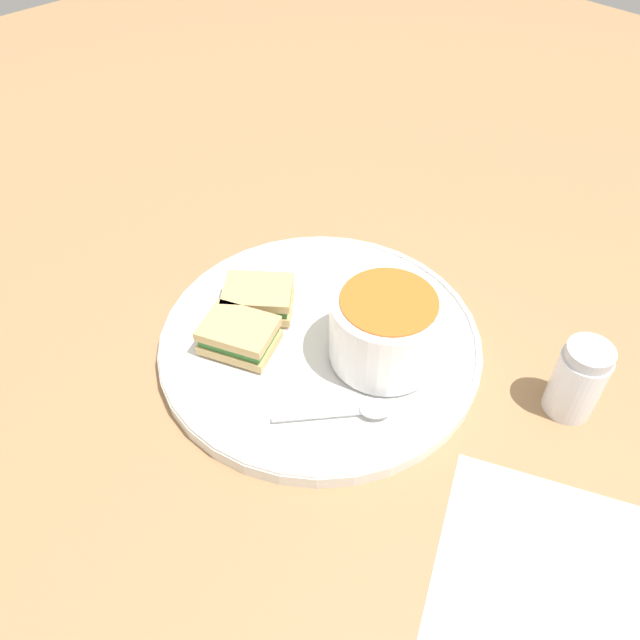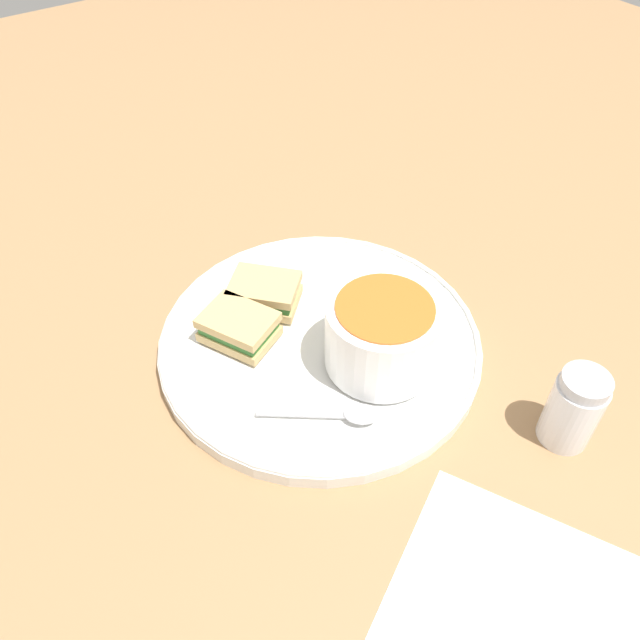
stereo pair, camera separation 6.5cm
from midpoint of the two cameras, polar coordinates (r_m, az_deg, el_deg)
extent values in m
plane|color=#9E754C|center=(0.68, 2.73, -2.60)|extent=(2.40, 2.40, 0.00)
cylinder|color=white|center=(0.68, 2.76, -2.16)|extent=(0.35, 0.35, 0.02)
torus|color=white|center=(0.67, 2.78, -1.62)|extent=(0.34, 0.34, 0.01)
cylinder|color=white|center=(0.65, 8.39, -3.60)|extent=(0.06, 0.06, 0.01)
cylinder|color=white|center=(0.62, 8.71, -1.53)|extent=(0.11, 0.11, 0.07)
cylinder|color=orange|center=(0.60, 9.09, 0.85)|extent=(0.10, 0.10, 0.01)
cube|color=silver|center=(0.60, 1.52, -8.78)|extent=(0.06, 0.07, 0.00)
ellipsoid|color=silver|center=(0.60, 6.97, -8.72)|extent=(0.04, 0.04, 0.01)
cube|color=tan|center=(0.70, -2.39, 1.80)|extent=(0.09, 0.09, 0.01)
cube|color=#33702D|center=(0.69, -2.41, 2.41)|extent=(0.09, 0.08, 0.01)
cube|color=tan|center=(0.68, -2.44, 3.03)|extent=(0.09, 0.09, 0.01)
cube|color=tan|center=(0.66, -4.58, -1.38)|extent=(0.09, 0.08, 0.01)
cube|color=#33702D|center=(0.66, -4.63, -0.77)|extent=(0.08, 0.08, 0.01)
cube|color=tan|center=(0.65, -4.68, -0.14)|extent=(0.09, 0.08, 0.01)
cylinder|color=silver|center=(0.64, 24.84, -7.83)|extent=(0.05, 0.05, 0.07)
cylinder|color=#B7B7BC|center=(0.61, 26.04, -5.38)|extent=(0.04, 0.04, 0.01)
camera|label=1|loc=(0.03, -87.13, 2.90)|focal=35.00mm
camera|label=2|loc=(0.03, 92.87, -2.90)|focal=35.00mm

